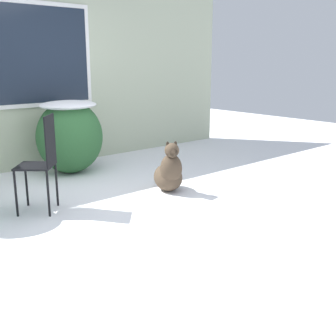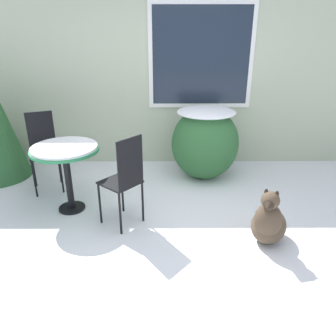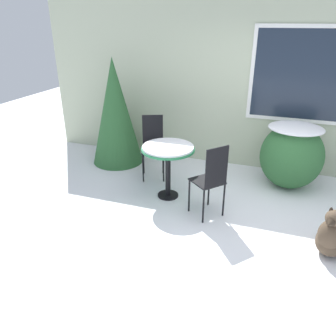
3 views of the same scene
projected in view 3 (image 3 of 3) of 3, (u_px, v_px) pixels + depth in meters
The scene contains 8 objects.
ground_plane at pixel (240, 235), 4.03m from camera, with size 16.00×16.00×0.00m, color white.
house_wall at pixel (268, 85), 5.30m from camera, with size 8.00×0.10×2.89m.
shrub_left at pixel (292, 154), 4.99m from camera, with size 0.94×0.84×1.02m.
evergreen_bush at pixel (115, 112), 5.75m from camera, with size 0.91×0.91×1.87m.
patio_table at pixel (168, 154), 4.64m from camera, with size 0.76×0.76×0.80m.
patio_chair_near_table at pixel (153, 144), 5.34m from camera, with size 0.47×0.47×1.02m.
patio_chair_far_side at pixel (211, 179), 4.19m from camera, with size 0.52×0.52×1.02m.
dog at pixel (332, 237), 3.61m from camera, with size 0.51×0.61×0.64m.
Camera 3 is at (0.25, -3.43, 2.43)m, focal length 35.00 mm.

